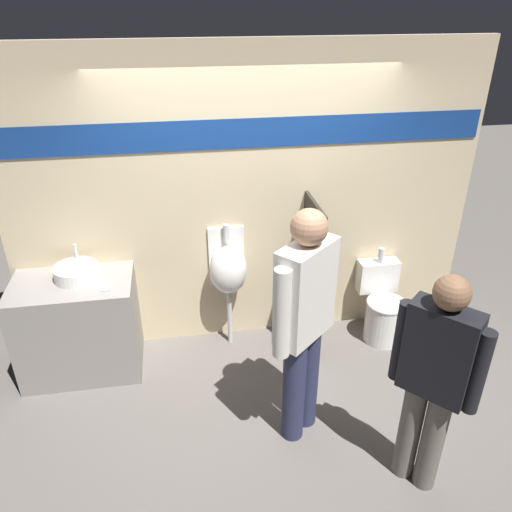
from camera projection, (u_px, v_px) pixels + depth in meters
name	position (u px, v px, depth m)	size (l,w,h in m)	color
ground_plane	(259.00, 367.00, 4.51)	(16.00, 16.00, 0.00)	#5B5651
display_wall	(248.00, 202.00, 4.39)	(4.16, 0.07, 2.70)	beige
sink_counter	(79.00, 327.00, 4.30)	(0.99, 0.61, 0.89)	gray
sink_basin	(76.00, 272.00, 4.13)	(0.36, 0.36, 0.26)	white
cell_phone	(106.00, 287.00, 4.03)	(0.07, 0.14, 0.01)	#B7B7BC
divider_near_counter	(311.00, 278.00, 4.48)	(0.03, 0.60, 1.45)	#28231E
urinal_near_counter	(228.00, 270.00, 4.48)	(0.34, 0.29, 1.20)	silver
toilet	(382.00, 308.00, 4.79)	(0.39, 0.54, 0.87)	white
person_in_vest	(433.00, 378.00, 3.08)	(0.41, 0.45, 1.62)	#666056
person_with_lanyard	(304.00, 320.00, 3.42)	(0.51, 0.46, 1.83)	#282D4C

